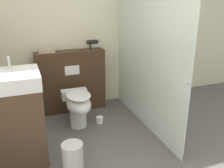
% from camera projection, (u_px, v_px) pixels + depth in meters
% --- Properties ---
extents(wall_back, '(8.00, 0.06, 2.50)m').
position_uv_depth(wall_back, '(90.00, 29.00, 3.95)').
color(wall_back, beige).
rests_on(wall_back, ground_plane).
extents(partition_panel, '(1.05, 0.24, 0.97)m').
position_uv_depth(partition_panel, '(71.00, 81.00, 3.92)').
color(partition_panel, '#3D2819').
rests_on(partition_panel, ground_plane).
extents(shower_glass, '(0.04, 1.93, 1.96)m').
position_uv_depth(shower_glass, '(146.00, 58.00, 3.33)').
color(shower_glass, silver).
rests_on(shower_glass, ground_plane).
extents(toilet, '(0.37, 0.59, 0.52)m').
position_uv_depth(toilet, '(78.00, 106.00, 3.43)').
color(toilet, white).
rests_on(toilet, ground_plane).
extents(sink_vanity, '(0.57, 0.54, 1.17)m').
position_uv_depth(sink_vanity, '(16.00, 118.00, 2.68)').
color(sink_vanity, '#473323').
rests_on(sink_vanity, ground_plane).
extents(hair_drier, '(0.20, 0.07, 0.15)m').
position_uv_depth(hair_drier, '(93.00, 42.00, 3.83)').
color(hair_drier, black).
rests_on(hair_drier, partition_panel).
extents(folded_towel, '(0.23, 0.12, 0.06)m').
position_uv_depth(folded_towel, '(47.00, 51.00, 3.63)').
color(folded_towel, tan).
rests_on(folded_towel, partition_panel).
extents(spare_toilet_roll, '(0.10, 0.10, 0.09)m').
position_uv_depth(spare_toilet_roll, '(100.00, 120.00, 3.64)').
color(spare_toilet_roll, white).
rests_on(spare_toilet_roll, ground_plane).
extents(waste_bin, '(0.23, 0.23, 0.33)m').
position_uv_depth(waste_bin, '(73.00, 158.00, 2.61)').
color(waste_bin, silver).
rests_on(waste_bin, ground_plane).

